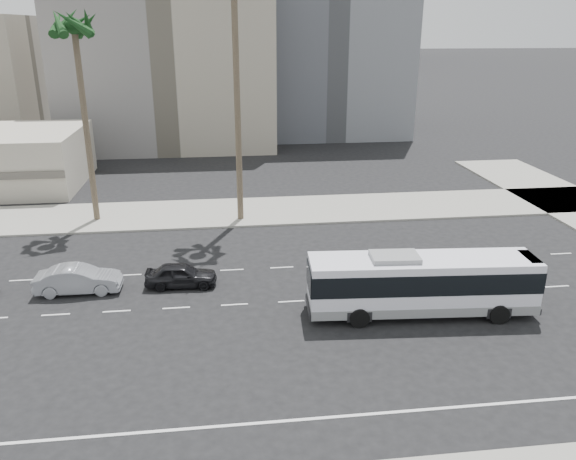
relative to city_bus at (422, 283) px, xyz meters
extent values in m
plane|color=black|center=(-3.29, 2.04, -1.70)|extent=(700.00, 700.00, 0.00)
cube|color=gray|center=(-3.29, 17.54, -1.63)|extent=(120.00, 7.00, 0.15)
cube|color=gray|center=(-15.29, 47.04, 7.30)|extent=(24.00, 18.00, 18.00)
cube|color=#595C64|center=(4.71, 54.04, 11.30)|extent=(20.00, 20.00, 26.00)
cube|color=beige|center=(-5.29, 252.04, 20.30)|extent=(42.00, 42.00, 44.00)
cube|color=white|center=(0.00, 0.00, 0.04)|extent=(11.37, 3.22, 2.52)
cube|color=black|center=(0.00, 0.00, 0.38)|extent=(11.43, 3.28, 1.06)
cube|color=gray|center=(0.00, 0.00, -1.07)|extent=(11.39, 3.26, 0.48)
cube|color=gray|center=(-1.45, 0.00, 1.39)|extent=(2.42, 1.70, 0.29)
cube|color=#262628|center=(5.32, 0.00, 1.15)|extent=(0.70, 1.78, 0.29)
cylinder|color=black|center=(3.58, -1.24, -1.22)|extent=(0.97, 0.29, 0.97)
cylinder|color=black|center=(3.58, 1.24, -1.22)|extent=(0.97, 0.29, 0.97)
cylinder|color=black|center=(-3.29, -1.24, -1.22)|extent=(0.97, 0.29, 0.97)
cylinder|color=black|center=(-3.29, 1.24, -1.22)|extent=(0.97, 0.29, 0.97)
imported|color=black|center=(-12.15, 4.71, -1.03)|extent=(1.79, 4.02, 1.34)
imported|color=#93969D|center=(-17.65, 4.61, -0.96)|extent=(1.59, 4.54, 1.50)
cylinder|color=brown|center=(-8.37, 15.73, 7.12)|extent=(0.49, 0.49, 17.66)
cylinder|color=brown|center=(-19.04, 16.89, 5.05)|extent=(0.42, 0.42, 13.51)
camera|label=1|loc=(-9.72, -24.47, 12.00)|focal=35.17mm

